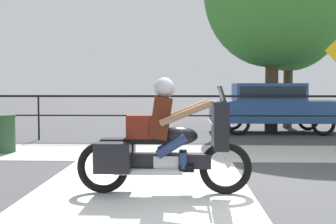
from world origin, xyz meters
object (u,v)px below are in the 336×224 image
trash_bin (2,134)px  motorcycle (162,143)px  parked_car (273,104)px  tree_behind_car (289,13)px

trash_bin → motorcycle: bearing=-43.0°
parked_car → trash_bin: bearing=-144.6°
motorcycle → parked_car: (3.20, 8.00, 0.22)m
tree_behind_car → motorcycle: bearing=-112.9°
motorcycle → trash_bin: 5.22m
motorcycle → tree_behind_car: bearing=67.5°
parked_car → trash_bin: size_ratio=4.86×
parked_car → trash_bin: 8.31m
trash_bin → tree_behind_car: bearing=38.0°
motorcycle → parked_car: motorcycle is taller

